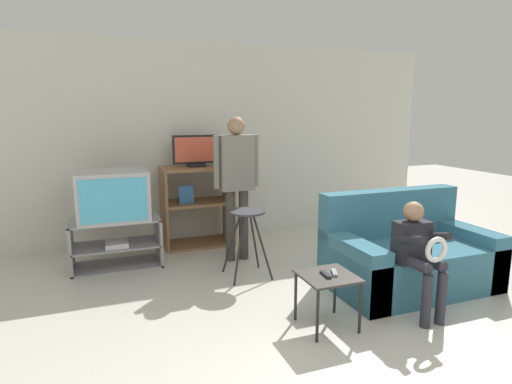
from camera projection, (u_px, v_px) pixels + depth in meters
The scene contains 13 objects.
ground_plane at pixel (366, 381), 2.74m from camera, with size 18.00×18.00×0.00m, color beige.
wall_back at pixel (216, 142), 5.76m from camera, with size 6.40×0.06×2.60m.
tv_stand at pixel (116, 243), 4.75m from camera, with size 0.96×0.50×0.54m.
television_main at pixel (113, 195), 4.66m from camera, with size 0.75×0.63×0.54m.
media_shelf at pixel (197, 205), 5.48m from camera, with size 0.88×0.51×1.02m.
television_flat at pixel (196, 152), 5.38m from camera, with size 0.59×0.20×0.40m.
folding_stool at pixel (247, 223), 4.40m from camera, with size 0.44×0.42×0.71m.
snack_table at pixel (327, 282), 3.38m from camera, with size 0.42×0.42×0.44m.
remote_control_black at pixel (326, 275), 3.35m from camera, with size 0.04×0.14×0.02m, color #232328.
remote_control_white at pixel (334, 273), 3.39m from camera, with size 0.04×0.14×0.02m, color gray.
couch at pixel (407, 256), 4.22m from camera, with size 1.57×0.91×0.92m.
person_standing_adult at pixel (236, 175), 4.83m from camera, with size 0.53×0.20×1.65m.
person_seated_child at pixel (418, 249), 3.55m from camera, with size 0.33×0.43×0.96m.
Camera 1 is at (-1.53, -2.07, 1.70)m, focal length 30.00 mm.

